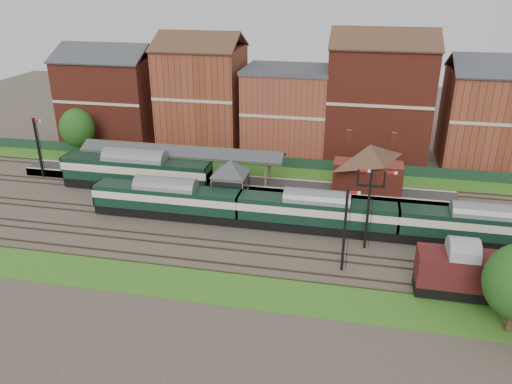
% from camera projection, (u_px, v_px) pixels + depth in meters
% --- Properties ---
extents(ground, '(160.00, 160.00, 0.00)m').
position_uv_depth(ground, '(251.00, 225.00, 53.53)').
color(ground, '#473D33').
rests_on(ground, ground).
extents(grass_back, '(90.00, 4.50, 0.06)m').
position_uv_depth(grass_back, '(276.00, 172.00, 67.88)').
color(grass_back, '#2D6619').
rests_on(grass_back, ground).
extents(grass_front, '(90.00, 5.00, 0.06)m').
position_uv_depth(grass_front, '(221.00, 287.00, 42.74)').
color(grass_front, '#2D6619').
rests_on(grass_front, ground).
extents(fence, '(90.00, 0.12, 1.50)m').
position_uv_depth(fence, '(278.00, 162.00, 69.38)').
color(fence, '#193823').
rests_on(fence, ground).
extents(platform, '(55.00, 3.40, 1.00)m').
position_uv_depth(platform, '(229.00, 183.00, 63.02)').
color(platform, '#2D2D2D').
rests_on(platform, ground).
extents(signal_box, '(5.40, 5.40, 6.00)m').
position_uv_depth(signal_box, '(231.00, 184.00, 55.73)').
color(signal_box, '#5D6F4F').
rests_on(signal_box, ground).
extents(brick_hut, '(3.20, 2.64, 2.94)m').
position_uv_depth(brick_hut, '(301.00, 206.00, 55.03)').
color(brick_hut, brown).
rests_on(brick_hut, ground).
extents(station_building, '(8.10, 8.10, 5.90)m').
position_uv_depth(station_building, '(368.00, 167.00, 58.45)').
color(station_building, maroon).
rests_on(station_building, platform).
extents(canopy, '(26.00, 3.89, 4.08)m').
position_uv_depth(canopy, '(182.00, 149.00, 62.51)').
color(canopy, '#505434').
rests_on(canopy, platform).
extents(semaphore_bracket, '(3.60, 0.25, 8.18)m').
position_uv_depth(semaphore_bracket, '(369.00, 205.00, 47.18)').
color(semaphore_bracket, black).
rests_on(semaphore_bracket, ground).
extents(semaphore_platform_end, '(1.23, 0.25, 8.00)m').
position_uv_depth(semaphore_platform_end, '(38.00, 147.00, 64.67)').
color(semaphore_platform_end, black).
rests_on(semaphore_platform_end, ground).
extents(semaphore_siding, '(1.23, 0.25, 8.00)m').
position_uv_depth(semaphore_siding, '(345.00, 229.00, 43.71)').
color(semaphore_siding, black).
rests_on(semaphore_siding, ground).
extents(town_backdrop, '(69.00, 10.00, 16.00)m').
position_uv_depth(town_backdrop, '(286.00, 106.00, 73.21)').
color(town_backdrop, maroon).
rests_on(town_backdrop, ground).
extents(dmu_train, '(49.02, 2.58, 3.77)m').
position_uv_depth(dmu_train, '(316.00, 212.00, 51.34)').
color(dmu_train, black).
rests_on(dmu_train, ground).
extents(platform_railcar, '(18.74, 2.95, 4.31)m').
position_uv_depth(platform_railcar, '(136.00, 171.00, 61.33)').
color(platform_railcar, black).
rests_on(platform_railcar, ground).
extents(goods_van_a, '(6.78, 2.94, 4.11)m').
position_uv_depth(goods_van_a, '(459.00, 271.00, 40.87)').
color(goods_van_a, black).
rests_on(goods_van_a, ground).
extents(tree_back, '(4.91, 4.91, 7.18)m').
position_uv_depth(tree_back, '(77.00, 128.00, 72.11)').
color(tree_back, '#382619').
rests_on(tree_back, ground).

